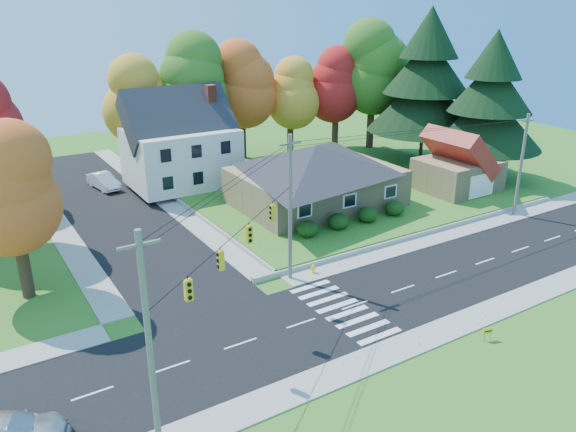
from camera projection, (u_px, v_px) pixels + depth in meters
name	position (u px, v px, depth m)	size (l,w,h in m)	color
ground	(355.00, 305.00, 34.87)	(120.00, 120.00, 0.00)	#3D7923
road_main	(355.00, 305.00, 34.87)	(90.00, 8.00, 0.02)	black
road_cross	(110.00, 208.00, 51.54)	(8.00, 44.00, 0.02)	black
sidewalk_north	(310.00, 274.00, 38.83)	(90.00, 2.00, 0.08)	#9C9A90
sidewalk_south	(412.00, 343.00, 30.89)	(90.00, 2.00, 0.08)	#9C9A90
lawn	(328.00, 183.00, 57.88)	(30.00, 30.00, 0.50)	#3D7923
ranch_house	(316.00, 174.00, 50.37)	(14.60, 10.60, 5.40)	tan
colonial_house	(181.00, 144.00, 55.49)	(10.40, 8.40, 9.60)	silver
garage	(458.00, 166.00, 54.27)	(7.30, 6.30, 4.60)	tan
hedge_row	(353.00, 218.00, 45.96)	(10.70, 1.70, 1.27)	#163A10
traffic_infrastructure	(343.00, 222.00, 34.05)	(38.10, 10.66, 10.00)	#666059
tree_lot_0	(138.00, 100.00, 57.92)	(6.72, 6.72, 12.51)	#3F2A19
tree_lot_1	(195.00, 84.00, 59.64)	(7.84, 7.84, 14.60)	#3F2A19
tree_lot_2	(241.00, 85.00, 63.63)	(7.28, 7.28, 13.56)	#3F2A19
tree_lot_3	(290.00, 93.00, 66.27)	(6.16, 6.16, 11.47)	#3F2A19
tree_lot_4	(336.00, 85.00, 68.22)	(6.72, 6.72, 12.51)	#3F2A19
tree_lot_5	(373.00, 68.00, 67.92)	(8.40, 8.40, 15.64)	#3F2A19
conifer_east_a	(427.00, 82.00, 62.38)	(12.80, 12.80, 16.96)	#3F2A19
conifer_east_b	(490.00, 102.00, 56.91)	(11.20, 11.20, 14.84)	#3F2A19
tree_west_0	(10.00, 190.00, 33.45)	(6.16, 6.16, 11.47)	#3F2A19
silver_sedan	(7.00, 432.00, 23.47)	(2.05, 5.03, 1.46)	silver
white_car	(104.00, 181.00, 56.66)	(1.66, 4.77, 1.57)	silver
fire_hydrant	(313.00, 269.00, 38.87)	(0.39, 0.31, 0.69)	yellow
yard_sign	(488.00, 331.00, 31.08)	(0.61, 0.21, 0.78)	black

